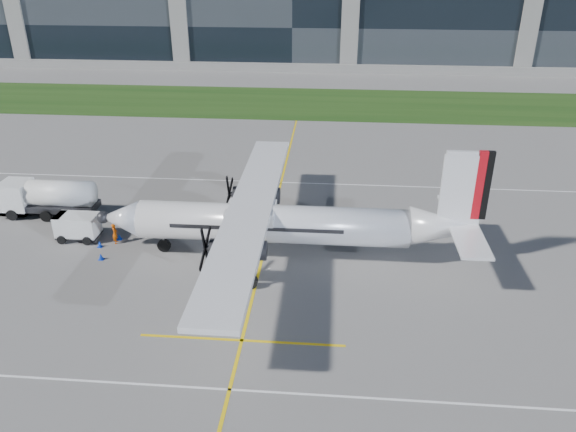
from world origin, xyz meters
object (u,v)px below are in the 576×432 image
at_px(fuel_tanker_truck, 42,198).
at_px(safety_cone_nose_stbd, 119,237).
at_px(safety_cone_stbdwing, 277,182).
at_px(ground_crew_person, 115,232).
at_px(safety_cone_fwd, 100,244).
at_px(safety_cone_nose_port, 101,256).
at_px(baggage_tug, 78,227).
at_px(turboprop_aircraft, 286,204).

height_order(fuel_tanker_truck, safety_cone_nose_stbd, fuel_tanker_truck).
bearing_deg(safety_cone_stbdwing, ground_crew_person, -131.43).
distance_m(fuel_tanker_truck, safety_cone_stbdwing, 20.74).
distance_m(ground_crew_person, safety_cone_fwd, 1.41).
relative_size(safety_cone_nose_port, safety_cone_stbdwing, 1.00).
xyz_separation_m(ground_crew_person, safety_cone_nose_port, (-0.18, -2.55, -0.68)).
bearing_deg(ground_crew_person, baggage_tug, 68.81).
bearing_deg(baggage_tug, fuel_tanker_truck, 140.33).
xyz_separation_m(safety_cone_fwd, safety_cone_nose_stbd, (1.06, 1.28, 0.00)).
relative_size(baggage_tug, safety_cone_nose_stbd, 6.70).
distance_m(turboprop_aircraft, safety_cone_nose_port, 14.09).
distance_m(fuel_tanker_truck, ground_crew_person, 8.94).
height_order(turboprop_aircraft, ground_crew_person, turboprop_aircraft).
bearing_deg(ground_crew_person, safety_cone_nose_port, 162.76).
relative_size(ground_crew_person, safety_cone_nose_stbd, 3.72).
xyz_separation_m(ground_crew_person, safety_cone_fwd, (-0.99, -0.73, -0.68)).
relative_size(turboprop_aircraft, baggage_tug, 8.50).
bearing_deg(safety_cone_fwd, safety_cone_nose_stbd, 50.52).
xyz_separation_m(safety_cone_stbdwing, safety_cone_fwd, (-12.16, -13.38, 0.00)).
height_order(baggage_tug, safety_cone_nose_stbd, baggage_tug).
distance_m(baggage_tug, safety_cone_stbdwing, 18.78).
relative_size(safety_cone_stbdwing, safety_cone_nose_stbd, 1.00).
xyz_separation_m(fuel_tanker_truck, baggage_tug, (4.71, -3.91, -0.55)).
bearing_deg(fuel_tanker_truck, safety_cone_stbdwing, 23.67).
distance_m(safety_cone_fwd, safety_cone_nose_stbd, 1.66).
height_order(turboprop_aircraft, safety_cone_fwd, turboprop_aircraft).
xyz_separation_m(fuel_tanker_truck, ground_crew_person, (7.79, -4.34, -0.63)).
height_order(baggage_tug, safety_cone_nose_port, baggage_tug).
bearing_deg(safety_cone_nose_port, safety_cone_stbdwing, 53.26).
xyz_separation_m(turboprop_aircraft, safety_cone_nose_port, (-13.41, -1.59, -4.02)).
relative_size(safety_cone_fwd, safety_cone_nose_stbd, 1.00).
height_order(safety_cone_nose_port, safety_cone_nose_stbd, same).
bearing_deg(ground_crew_person, fuel_tanker_truck, 47.71).
relative_size(safety_cone_nose_port, safety_cone_nose_stbd, 1.00).
height_order(safety_cone_stbdwing, safety_cone_nose_stbd, same).
xyz_separation_m(ground_crew_person, safety_cone_nose_stbd, (0.06, 0.55, -0.68)).
height_order(turboprop_aircraft, safety_cone_nose_port, turboprop_aircraft).
xyz_separation_m(baggage_tug, ground_crew_person, (3.08, -0.43, -0.08)).
relative_size(fuel_tanker_truck, safety_cone_fwd, 16.60).
bearing_deg(safety_cone_stbdwing, turboprop_aircraft, -81.38).
bearing_deg(safety_cone_stbdwing, safety_cone_nose_stbd, -132.54).
bearing_deg(safety_cone_stbdwing, safety_cone_nose_port, -126.74).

